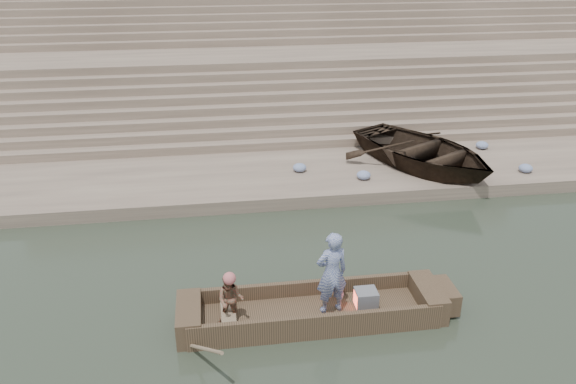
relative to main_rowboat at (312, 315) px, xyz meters
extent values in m
plane|color=#2B3527|center=(2.34, -0.78, -0.11)|extent=(120.00, 120.00, 0.00)
cube|color=gray|center=(2.34, 7.22, 0.09)|extent=(32.00, 4.00, 0.40)
cube|color=gray|center=(2.34, 14.72, 1.29)|extent=(32.00, 3.00, 2.80)
cube|color=gray|center=(2.34, 21.72, 2.49)|extent=(32.00, 3.00, 5.20)
cube|color=gray|center=(2.34, 9.47, 0.24)|extent=(32.00, 0.50, 0.70)
cube|color=gray|center=(2.34, 9.97, 0.39)|extent=(32.00, 0.50, 1.00)
cube|color=gray|center=(2.34, 10.47, 0.54)|extent=(32.00, 0.50, 1.30)
cube|color=gray|center=(2.34, 10.97, 0.69)|extent=(32.00, 0.50, 1.60)
cube|color=gray|center=(2.34, 11.47, 0.84)|extent=(32.00, 0.50, 1.90)
cube|color=gray|center=(2.34, 11.97, 0.99)|extent=(32.00, 0.50, 2.20)
cube|color=gray|center=(2.34, 12.47, 1.14)|extent=(32.00, 0.50, 2.50)
cube|color=gray|center=(2.34, 12.97, 1.29)|extent=(32.00, 0.50, 2.80)
cube|color=gray|center=(2.34, 16.47, 1.44)|extent=(32.00, 0.50, 3.10)
cube|color=gray|center=(2.34, 16.97, 1.59)|extent=(32.00, 0.50, 3.40)
cube|color=gray|center=(2.34, 17.47, 1.74)|extent=(32.00, 0.50, 3.70)
cube|color=gray|center=(2.34, 17.97, 1.89)|extent=(32.00, 0.50, 4.00)
cube|color=gray|center=(2.34, 18.47, 2.04)|extent=(32.00, 0.50, 4.30)
cube|color=gray|center=(2.34, 18.97, 2.19)|extent=(32.00, 0.50, 4.60)
cube|color=gray|center=(2.34, 19.47, 2.34)|extent=(32.00, 0.50, 4.90)
cube|color=gray|center=(2.34, 19.97, 2.49)|extent=(32.00, 0.50, 5.20)
cube|color=brown|center=(0.00, 0.00, 0.00)|extent=(5.00, 1.30, 0.22)
cube|color=brown|center=(0.00, -0.62, 0.17)|extent=(5.20, 0.12, 0.56)
cube|color=brown|center=(0.00, 0.62, 0.17)|extent=(5.20, 0.12, 0.56)
cube|color=brown|center=(-2.55, 0.00, 0.19)|extent=(0.50, 1.30, 0.60)
cube|color=brown|center=(2.55, 0.00, 0.19)|extent=(0.50, 1.30, 0.60)
cube|color=brown|center=(2.95, 0.00, 0.21)|extent=(0.35, 0.90, 0.50)
cube|color=#937A5B|center=(-1.75, 0.00, 0.29)|extent=(0.30, 1.20, 0.08)
cylinder|color=#937A5B|center=(-2.40, -0.90, 0.19)|extent=(1.03, 2.10, 1.36)
sphere|color=#C86363|center=(-1.69, -0.16, 1.19)|extent=(0.26, 0.26, 0.26)
imported|color=navy|center=(0.40, -0.03, 1.04)|extent=(0.75, 0.57, 1.86)
imported|color=#206240|center=(-1.69, -0.16, 0.68)|extent=(0.63, 0.54, 1.14)
cube|color=slate|center=(1.17, 0.00, 0.31)|extent=(0.46, 0.42, 0.40)
cube|color=#E5593F|center=(0.96, 0.00, 0.31)|extent=(0.04, 0.34, 0.32)
imported|color=#2D2116|center=(5.01, 7.05, 0.84)|extent=(5.84, 6.44, 1.09)
ellipsoid|color=#3F5999|center=(7.74, 8.37, 0.42)|extent=(0.44, 0.44, 0.26)
ellipsoid|color=#3F5999|center=(8.16, 6.11, 0.42)|extent=(0.44, 0.44, 0.26)
ellipsoid|color=#3F5999|center=(0.91, 7.20, 0.42)|extent=(0.44, 0.44, 0.26)
ellipsoid|color=#3F5999|center=(4.65, 7.04, 0.42)|extent=(0.44, 0.44, 0.26)
ellipsoid|color=#3F5999|center=(2.81, 6.30, 0.42)|extent=(0.44, 0.44, 0.26)
camera|label=1|loc=(-1.91, -9.73, 7.42)|focal=35.62mm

